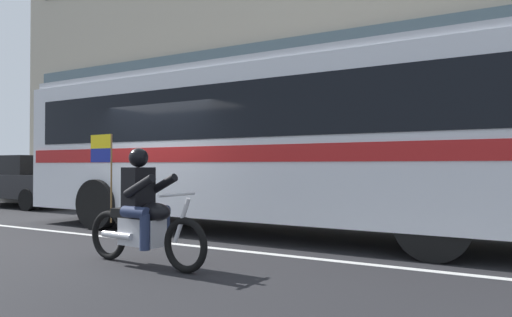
# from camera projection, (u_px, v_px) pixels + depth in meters

# --- Properties ---
(ground_plane) EXTENTS (60.00, 60.00, 0.00)m
(ground_plane) POSITION_uv_depth(u_px,v_px,m) (158.00, 235.00, 8.59)
(ground_plane) COLOR black
(sidewalk_curb) EXTENTS (28.00, 3.80, 0.15)m
(sidewalk_curb) POSITION_uv_depth(u_px,v_px,m) (277.00, 209.00, 13.06)
(sidewalk_curb) COLOR #A39E93
(sidewalk_curb) RESTS_ON ground_plane
(lane_center_stripe) EXTENTS (26.60, 0.14, 0.01)m
(lane_center_stripe) POSITION_uv_depth(u_px,v_px,m) (136.00, 240.00, 8.07)
(lane_center_stripe) COLOR silver
(lane_center_stripe) RESTS_ON ground_plane
(transit_bus) EXTENTS (11.22, 2.81, 3.22)m
(transit_bus) POSITION_uv_depth(u_px,v_px,m) (272.00, 137.00, 8.79)
(transit_bus) COLOR silver
(transit_bus) RESTS_ON ground_plane
(motorcycle_with_rider) EXTENTS (2.19, 0.64, 1.78)m
(motorcycle_with_rider) POSITION_uv_depth(u_px,v_px,m) (143.00, 215.00, 6.02)
(motorcycle_with_rider) COLOR black
(motorcycle_with_rider) RESTS_ON ground_plane
(parked_sedan_curbside) EXTENTS (4.65, 1.90, 1.64)m
(parked_sedan_curbside) POSITION_uv_depth(u_px,v_px,m) (23.00, 180.00, 14.68)
(parked_sedan_curbside) COLOR black
(parked_sedan_curbside) RESTS_ON ground_plane
(fire_hydrant) EXTENTS (0.22, 0.30, 0.75)m
(fire_hydrant) POSITION_uv_depth(u_px,v_px,m) (138.00, 192.00, 13.96)
(fire_hydrant) COLOR #4C8C3F
(fire_hydrant) RESTS_ON sidewalk_curb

